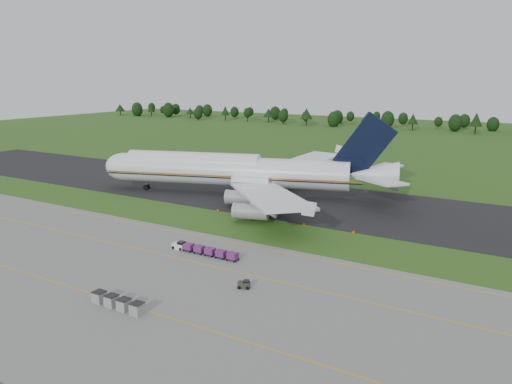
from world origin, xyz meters
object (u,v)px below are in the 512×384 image
Objects in this scene: utility_cart at (244,285)px; edge_markers at (281,221)px; aircraft at (237,171)px; baggage_train at (203,250)px; uld_row at (118,303)px.

edge_markers is (-11.74, 34.11, -0.27)m from utility_cart.
utility_cart is at bearing -71.01° from edge_markers.
aircraft is 47.63m from baggage_train.
baggage_train is at bearing 96.50° from uld_row.
aircraft is 29.25m from edge_markers.
uld_row reaches higher than edge_markers.
uld_row reaches higher than utility_cart.
baggage_train is 25.42m from edge_markers.
utility_cart is 0.23× the size of uld_row.
utility_cart is 0.06× the size of edge_markers.
baggage_train reaches higher than edge_markers.
edge_markers is at bearing 90.37° from uld_row.
baggage_train is 6.80× the size of utility_cart.
utility_cart is (14.09, -8.80, -0.29)m from baggage_train.
aircraft is at bearing 115.45° from baggage_train.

